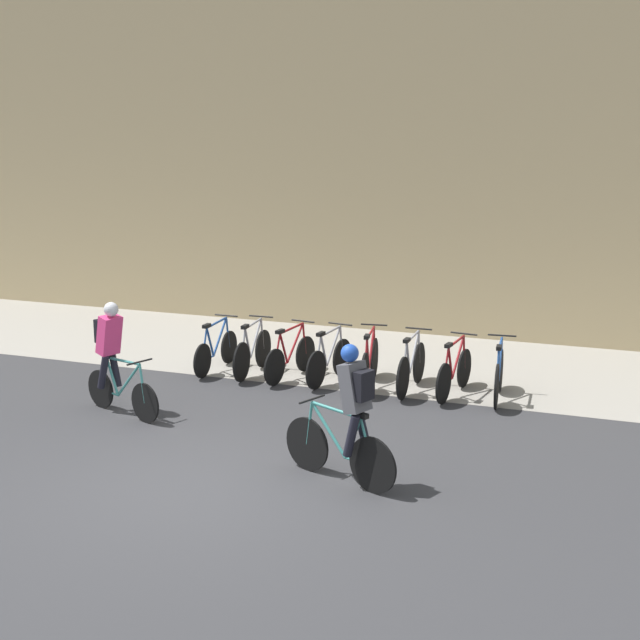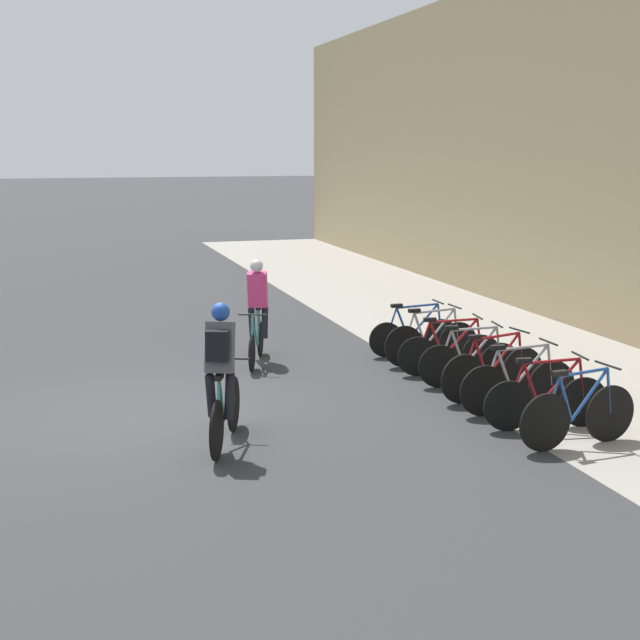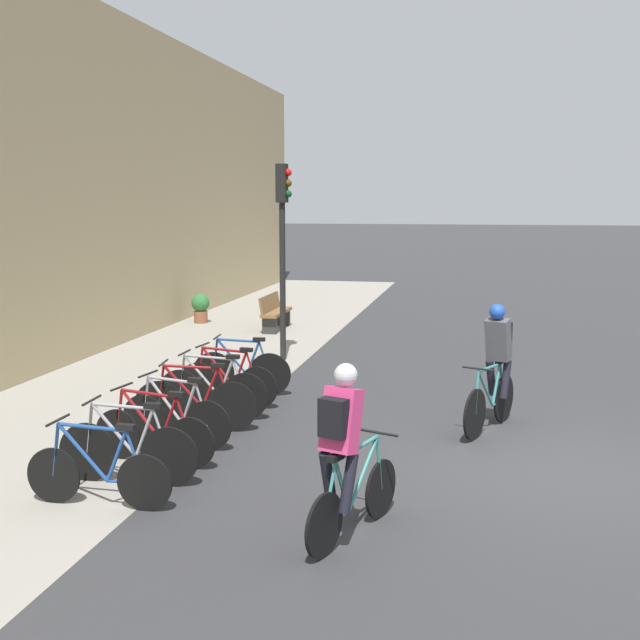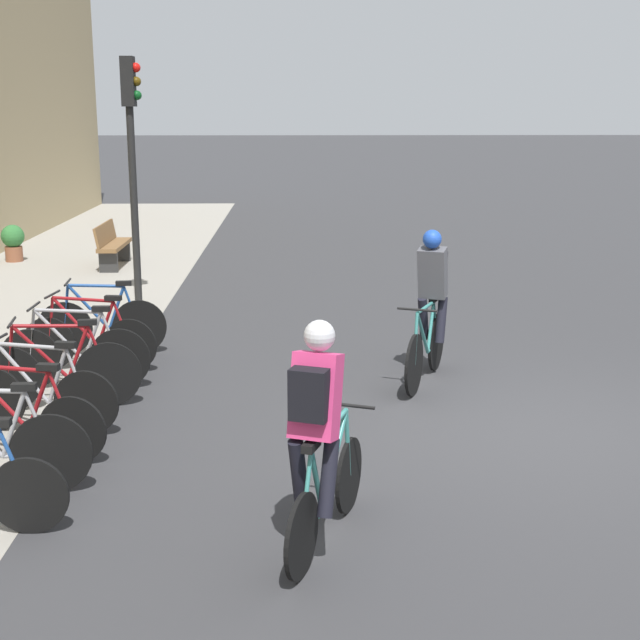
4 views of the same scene
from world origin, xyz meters
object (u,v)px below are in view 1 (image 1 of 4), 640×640
cyclist_grey (350,412)px  parked_bike_3 (329,360)px  parked_bike_2 (290,356)px  parked_bike_4 (370,363)px  parked_bike_0 (216,350)px  cyclist_pink (113,353)px  parked_bike_7 (499,375)px  parked_bike_6 (454,372)px  parked_bike_1 (253,352)px  parked_bike_5 (411,367)px

cyclist_grey → parked_bike_3: 4.52m
parked_bike_2 → parked_bike_4: parked_bike_4 is taller
parked_bike_0 → parked_bike_2: bearing=0.0°
cyclist_pink → parked_bike_7: 6.11m
parked_bike_0 → cyclist_pink: bearing=-97.8°
parked_bike_2 → parked_bike_6: parked_bike_6 is taller
parked_bike_4 → parked_bike_6: 1.45m
parked_bike_6 → parked_bike_0: bearing=-180.0°
cyclist_pink → parked_bike_1: bearing=68.0°
parked_bike_3 → parked_bike_6: bearing=-0.0°
parked_bike_0 → parked_bike_2: (1.45, 0.00, 0.01)m
parked_bike_7 → parked_bike_5: bearing=-180.0°
parked_bike_1 → parked_bike_3: bearing=-0.0°
cyclist_pink → parked_bike_5: size_ratio=1.01×
cyclist_grey → parked_bike_3: cyclist_grey is taller
cyclist_pink → parked_bike_0: bearing=82.2°
cyclist_pink → parked_bike_0: cyclist_pink is taller
parked_bike_6 → parked_bike_7: bearing=0.1°
cyclist_grey → parked_bike_2: size_ratio=1.07×
parked_bike_1 → parked_bike_3: size_ratio=1.05×
parked_bike_2 → parked_bike_4: (1.45, 0.00, 0.03)m
cyclist_grey → parked_bike_2: (-2.48, 4.13, -0.55)m
cyclist_pink → cyclist_grey: (4.30, -1.42, -0.00)m
parked_bike_4 → parked_bike_6: bearing=-0.0°
cyclist_pink → parked_bike_0: size_ratio=1.05×
parked_bike_4 → parked_bike_7: parked_bike_7 is taller
parked_bike_3 → parked_bike_6: size_ratio=0.96×
parked_bike_4 → parked_bike_5: (0.73, -0.00, -0.00)m
cyclist_grey → parked_bike_3: (-1.76, 4.13, -0.55)m
parked_bike_7 → parked_bike_4: bearing=-180.0°
parked_bike_1 → parked_bike_0: bearing=-179.8°
parked_bike_2 → parked_bike_4: size_ratio=0.96×
parked_bike_1 → parked_bike_4: (2.18, -0.00, 0.01)m
cyclist_grey → cyclist_pink: bearing=161.7°
parked_bike_1 → parked_bike_7: size_ratio=1.01×
parked_bike_1 → parked_bike_6: parked_bike_1 is taller
cyclist_pink → parked_bike_6: size_ratio=1.04×
parked_bike_4 → parked_bike_5: parked_bike_4 is taller
cyclist_grey → parked_bike_2: 4.85m
parked_bike_0 → parked_bike_4: (2.91, 0.00, 0.03)m
parked_bike_7 → parked_bike_1: bearing=-180.0°
cyclist_pink → cyclist_grey: size_ratio=0.97×
parked_bike_4 → cyclist_pink: bearing=-140.4°
parked_bike_2 → cyclist_pink: bearing=-123.9°
cyclist_grey → parked_bike_7: size_ratio=1.07×
parked_bike_1 → parked_bike_3: parked_bike_1 is taller
parked_bike_0 → parked_bike_6: (4.36, 0.00, 0.02)m
parked_bike_1 → parked_bike_7: parked_bike_7 is taller
cyclist_grey → parked_bike_6: cyclist_grey is taller
parked_bike_2 → parked_bike_5: (2.18, 0.00, 0.02)m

